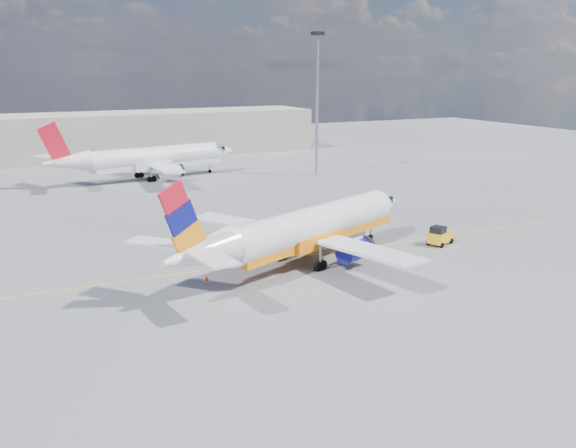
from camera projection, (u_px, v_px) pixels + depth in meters
name	position (u px, v px, depth m)	size (l,w,h in m)	color
ground	(268.00, 273.00, 52.41)	(240.00, 240.00, 0.00)	#59595D
taxi_line	(254.00, 263.00, 55.03)	(70.00, 0.15, 0.01)	yellow
terminal_main	(127.00, 134.00, 119.03)	(70.00, 14.00, 8.00)	#BAB3A0
main_jet	(307.00, 229.00, 54.33)	(29.63, 22.32, 9.13)	white
second_jet	(150.00, 159.00, 94.61)	(30.52, 23.64, 9.21)	white
gse_tug	(440.00, 236.00, 60.46)	(2.94, 2.50, 1.85)	black
traffic_cone	(207.00, 278.00, 50.32)	(0.39, 0.39, 0.55)	white
floodlight_mast	(317.00, 91.00, 96.11)	(1.55, 1.55, 21.30)	#9D9DA5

